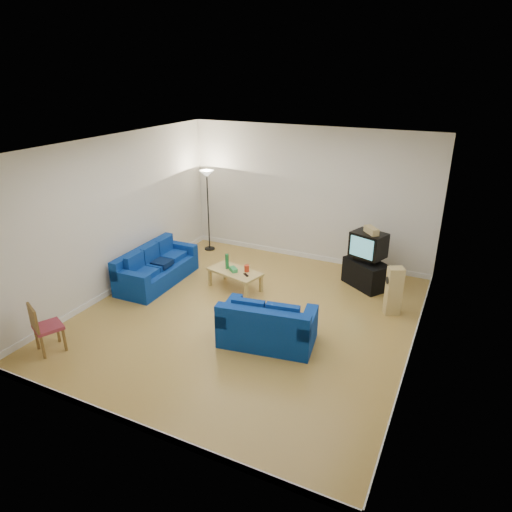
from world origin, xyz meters
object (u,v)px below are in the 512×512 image
at_px(sofa_loveseat, 267,328).
at_px(television, 368,245).
at_px(tv_stand, 366,274).
at_px(coffee_table, 235,273).
at_px(sofa_three_seat, 155,270).

bearing_deg(sofa_loveseat, television, 62.78).
xyz_separation_m(tv_stand, television, (-0.01, 0.04, 0.65)).
height_order(coffee_table, tv_stand, tv_stand).
bearing_deg(sofa_loveseat, sofa_three_seat, 150.93).
xyz_separation_m(sofa_three_seat, coffee_table, (1.74, 0.46, 0.07)).
xyz_separation_m(sofa_loveseat, coffee_table, (-1.48, 1.63, 0.06)).
xyz_separation_m(sofa_three_seat, tv_stand, (4.21, 1.78, 0.00)).
relative_size(sofa_three_seat, coffee_table, 1.63).
distance_m(sofa_loveseat, coffee_table, 2.20).
bearing_deg(sofa_three_seat, sofa_loveseat, 68.37).
relative_size(sofa_loveseat, tv_stand, 1.79).
xyz_separation_m(sofa_loveseat, tv_stand, (0.99, 2.95, -0.01)).
height_order(sofa_three_seat, tv_stand, sofa_three_seat).
xyz_separation_m(coffee_table, television, (2.46, 1.37, 0.58)).
xyz_separation_m(sofa_three_seat, sofa_loveseat, (3.22, -1.17, 0.01)).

